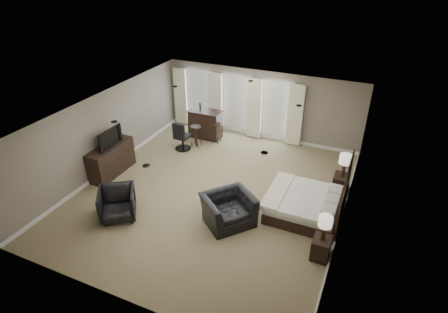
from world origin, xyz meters
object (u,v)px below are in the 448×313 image
at_px(armchair_near, 229,205).
at_px(bar_stool_left, 196,136).
at_px(lamp_far, 344,165).
at_px(armchair_far, 117,202).
at_px(desk_chair, 182,136).
at_px(nightstand_near, 321,248).
at_px(nightstand_far, 341,184).
at_px(bar_counter, 205,124).
at_px(dresser, 111,160).
at_px(tv, 109,144).
at_px(bed, 300,194).
at_px(bar_stool_right, 216,133).
at_px(lamp_near, 324,228).

relative_size(armchair_near, bar_stool_left, 1.55).
bearing_deg(armchair_near, lamp_far, -3.87).
bearing_deg(armchair_far, lamp_far, -0.61).
height_order(lamp_far, desk_chair, lamp_far).
distance_m(nightstand_near, nightstand_far, 2.90).
distance_m(armchair_far, bar_counter, 5.37).
relative_size(nightstand_near, bar_counter, 0.44).
relative_size(dresser, desk_chair, 1.58).
xyz_separation_m(nightstand_far, armchair_far, (-5.32, -3.61, 0.17)).
xyz_separation_m(dresser, armchair_far, (1.60, -1.76, -0.02)).
bearing_deg(tv, nightstand_far, -75.07).
relative_size(armchair_far, desk_chair, 0.87).
height_order(nightstand_far, tv, tv).
xyz_separation_m(bed, armchair_far, (-4.43, -2.16, -0.14)).
height_order(nightstand_far, bar_stool_right, bar_stool_right).
bearing_deg(bar_stool_left, bar_counter, 92.03).
bearing_deg(armchair_near, lamp_near, -56.87).
bearing_deg(bar_stool_left, tv, -119.84).
bearing_deg(bar_stool_left, bar_stool_right, 46.47).
height_order(nightstand_near, tv, tv).
xyz_separation_m(nightstand_near, lamp_far, (0.00, 2.90, 0.68)).
bearing_deg(dresser, bar_counter, 66.59).
bearing_deg(nightstand_far, desk_chair, 174.65).
height_order(bed, dresser, bed).
relative_size(lamp_near, tv, 0.63).
bearing_deg(desk_chair, nightstand_far, 176.07).
bearing_deg(bed, desk_chair, 157.47).
height_order(nightstand_near, lamp_far, lamp_far).
bearing_deg(armchair_far, lamp_near, -27.17).
height_order(lamp_near, tv, lamp_near).
distance_m(nightstand_far, armchair_far, 6.43).
height_order(dresser, bar_stool_right, dresser).
distance_m(lamp_far, tv, 7.16).
distance_m(nightstand_near, lamp_near, 0.60).
height_order(dresser, bar_counter, bar_counter).
relative_size(dresser, bar_counter, 1.37).
xyz_separation_m(bed, tv, (-6.03, -0.40, 0.45)).
height_order(nightstand_far, bar_stool_left, bar_stool_left).
relative_size(nightstand_near, dresser, 0.32).
relative_size(lamp_near, dresser, 0.38).
xyz_separation_m(nightstand_far, lamp_near, (0.00, -2.90, 0.57)).
height_order(tv, desk_chair, tv).
height_order(nightstand_far, dresser, dresser).
relative_size(lamp_near, desk_chair, 0.60).
bearing_deg(lamp_far, armchair_near, -133.95).
height_order(dresser, armchair_far, dresser).
xyz_separation_m(lamp_near, dresser, (-6.92, 1.05, -0.37)).
distance_m(bed, bar_stool_left, 5.04).
xyz_separation_m(bed, dresser, (-6.03, -0.40, -0.12)).
bearing_deg(bed, nightstand_far, 58.46).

